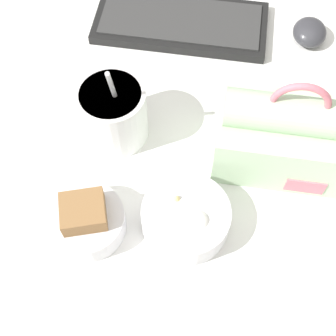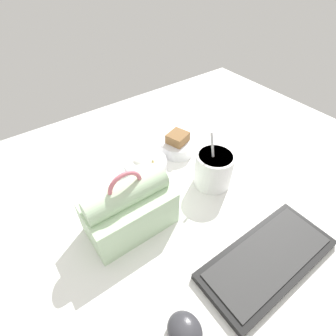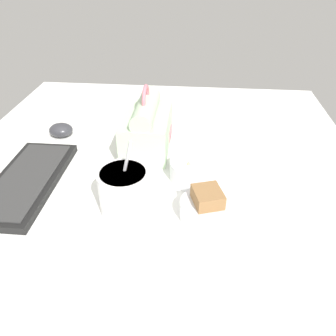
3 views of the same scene
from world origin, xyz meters
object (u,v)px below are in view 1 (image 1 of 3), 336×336
Objects in this scene: keyboard at (181,23)px; soup_cup at (113,113)px; bento_bowl_snacks at (185,218)px; lunch_bag at (287,136)px; computer_mouse at (310,32)px; bento_bowl_sandwich at (86,220)px.

soup_cup is at bearing -105.58° from keyboard.
bento_bowl_snacks is (13.70, -14.91, -2.74)cm from soup_cup.
lunch_bag reaches higher than soup_cup.
lunch_bag is 1.63× the size of bento_bowl_snacks.
computer_mouse is at bearing 80.76° from lunch_bag.
bento_bowl_sandwich is at bearing -149.10° from lunch_bag.
soup_cup is 17.74cm from bento_bowl_sandwich.
lunch_bag is 1.22× the size of soup_cup.
lunch_bag reaches higher than computer_mouse.
lunch_bag is at bearing -99.24° from computer_mouse.
soup_cup reaches higher than computer_mouse.
soup_cup is (-7.25, -25.99, 4.40)cm from keyboard.
computer_mouse is (17.91, 41.13, -0.70)cm from bento_bowl_snacks.
keyboard is at bearing 74.42° from soup_cup.
lunch_bag is 1.86× the size of bento_bowl_sandwich.
computer_mouse is (31.61, 26.22, -3.45)cm from soup_cup.
bento_bowl_snacks is at bearing -113.53° from computer_mouse.
bento_bowl_snacks is (-13.50, -13.99, -3.94)cm from lunch_bag.
keyboard is at bearing 98.96° from bento_bowl_snacks.
lunch_bag is 19.84cm from bento_bowl_snacks.
keyboard is at bearing 126.55° from lunch_bag.
computer_mouse is (32.15, 43.74, -0.74)cm from bento_bowl_sandwich.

